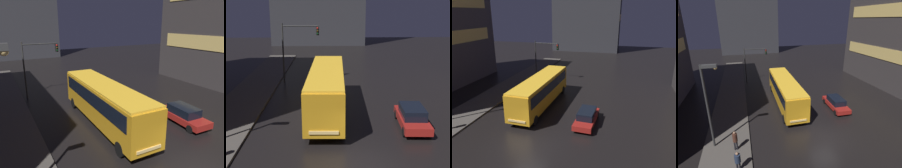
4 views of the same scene
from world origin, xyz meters
TOP-DOWN VIEW (x-y plane):
  - sidewalk_left at (-9.00, 10.00)m, footprint 4.00×48.00m
  - building_far_backdrop at (-3.85, 51.29)m, footprint 18.07×12.00m
  - bus_near at (-1.92, 8.16)m, footprint 2.82×12.07m
  - car_taxi at (3.91, 5.14)m, footprint 1.96×4.64m
  - traffic_light_main at (-5.22, 17.92)m, footprint 3.87×0.35m

SIDE VIEW (x-z plane):
  - sidewalk_left at x=-9.00m, z-range 0.00..0.15m
  - car_taxi at x=3.91m, z-range 0.02..1.49m
  - bus_near at x=-1.92m, z-range 0.40..3.82m
  - traffic_light_main at x=-5.22m, z-range 1.14..7.34m
  - building_far_backdrop at x=-3.85m, z-range 0.00..23.45m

